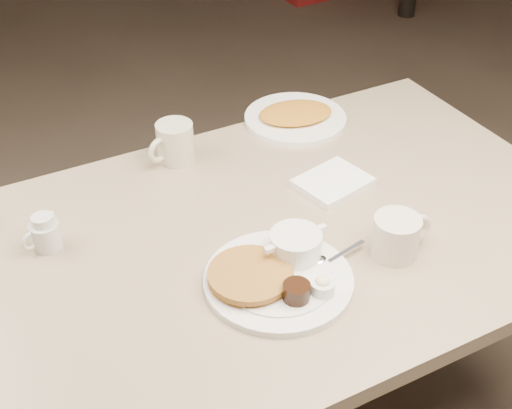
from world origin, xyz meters
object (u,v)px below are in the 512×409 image
coffee_mug_near (397,235)px  coffee_mug_far (174,143)px  main_plate (278,271)px  diner_table (260,292)px  creamer_left (45,233)px  hash_plate (295,117)px

coffee_mug_near → coffee_mug_far: size_ratio=0.98×
main_plate → coffee_mug_near: bearing=-9.7°
diner_table → creamer_left: creamer_left is taller
diner_table → main_plate: main_plate is taller
main_plate → creamer_left: 0.50m
coffee_mug_far → creamer_left: size_ratio=1.56×
coffee_mug_near → main_plate: bearing=170.3°
diner_table → hash_plate: hash_plate is taller
creamer_left → hash_plate: (0.74, 0.21, -0.02)m
coffee_mug_far → creamer_left: (-0.37, -0.19, -0.01)m
main_plate → hash_plate: (0.35, 0.53, -0.01)m
diner_table → main_plate: bearing=-104.1°
creamer_left → hash_plate: 0.77m
diner_table → creamer_left: (-0.42, 0.18, 0.21)m
diner_table → coffee_mug_near: size_ratio=10.78×
creamer_left → hash_plate: creamer_left is taller
main_plate → hash_plate: main_plate is taller
diner_table → main_plate: size_ratio=4.00×
diner_table → hash_plate: (0.32, 0.39, 0.18)m
coffee_mug_near → creamer_left: (-0.64, 0.36, -0.01)m
coffee_mug_near → coffee_mug_far: bearing=116.0°
diner_table → coffee_mug_far: bearing=97.1°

